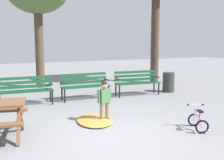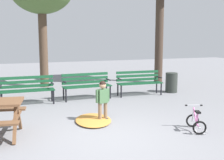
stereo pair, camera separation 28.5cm
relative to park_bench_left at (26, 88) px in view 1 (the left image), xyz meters
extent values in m
plane|color=gray|center=(1.26, -3.70, -0.51)|extent=(36.00, 36.00, 0.00)
cube|color=brown|center=(-0.48, -3.15, -0.15)|extent=(0.16, 0.57, 0.76)
cube|color=brown|center=(-0.39, -2.66, -0.15)|extent=(0.16, 0.57, 0.76)
cube|color=brown|center=(-0.43, -2.91, -0.09)|extent=(0.28, 1.10, 0.04)
cube|color=#144728|center=(0.00, 0.09, -0.07)|extent=(1.60, 0.10, 0.03)
cube|color=#144728|center=(0.00, -0.03, -0.07)|extent=(1.60, 0.10, 0.03)
cube|color=#144728|center=(0.00, -0.15, -0.07)|extent=(1.60, 0.10, 0.03)
cube|color=#144728|center=(0.00, -0.27, -0.07)|extent=(1.60, 0.10, 0.03)
cube|color=#144728|center=(0.00, 0.13, 0.03)|extent=(1.60, 0.07, 0.09)
cube|color=#144728|center=(0.00, 0.13, 0.16)|extent=(1.60, 0.07, 0.09)
cube|color=#144728|center=(0.00, 0.13, 0.30)|extent=(1.60, 0.07, 0.09)
cylinder|color=black|center=(0.75, -0.27, -0.29)|extent=(0.05, 0.05, 0.44)
cylinder|color=black|center=(0.75, 0.09, -0.29)|extent=(0.05, 0.05, 0.44)
cube|color=black|center=(0.75, -0.09, 0.11)|extent=(0.05, 0.40, 0.03)
cylinder|color=black|center=(-0.75, -0.24, -0.29)|extent=(0.05, 0.05, 0.44)
cylinder|color=black|center=(-0.75, 0.12, -0.29)|extent=(0.05, 0.05, 0.44)
cube|color=#144728|center=(1.90, 0.18, -0.07)|extent=(1.60, 0.10, 0.03)
cube|color=#144728|center=(1.90, 0.06, -0.07)|extent=(1.60, 0.10, 0.03)
cube|color=#144728|center=(1.90, -0.06, -0.07)|extent=(1.60, 0.10, 0.03)
cube|color=#144728|center=(1.90, -0.18, -0.07)|extent=(1.60, 0.10, 0.03)
cube|color=#144728|center=(1.89, 0.22, 0.03)|extent=(1.60, 0.07, 0.09)
cube|color=#144728|center=(1.89, 0.22, 0.16)|extent=(1.60, 0.07, 0.09)
cube|color=#144728|center=(1.89, 0.22, 0.30)|extent=(1.60, 0.07, 0.09)
cylinder|color=black|center=(2.65, -0.14, -0.29)|extent=(0.05, 0.05, 0.44)
cylinder|color=black|center=(2.64, 0.22, -0.29)|extent=(0.05, 0.05, 0.44)
cube|color=black|center=(2.65, 0.04, 0.11)|extent=(0.05, 0.40, 0.03)
cylinder|color=black|center=(1.15, -0.17, -0.29)|extent=(0.05, 0.05, 0.44)
cylinder|color=black|center=(1.14, 0.19, -0.29)|extent=(0.05, 0.05, 0.44)
cube|color=black|center=(1.15, 0.01, 0.11)|extent=(0.05, 0.40, 0.03)
cube|color=#144728|center=(3.81, 0.13, -0.07)|extent=(1.60, 0.16, 0.03)
cube|color=#144728|center=(3.80, 0.01, -0.07)|extent=(1.60, 0.16, 0.03)
cube|color=#144728|center=(3.79, -0.11, -0.07)|extent=(1.60, 0.16, 0.03)
cube|color=#144728|center=(3.79, -0.23, -0.07)|extent=(1.60, 0.16, 0.03)
cube|color=#144728|center=(3.81, 0.17, 0.03)|extent=(1.60, 0.14, 0.09)
cube|color=#144728|center=(3.81, 0.17, 0.16)|extent=(1.60, 0.14, 0.09)
cube|color=#144728|center=(3.81, 0.17, 0.30)|extent=(1.60, 0.14, 0.09)
cylinder|color=black|center=(4.54, -0.25, -0.29)|extent=(0.05, 0.05, 0.44)
cylinder|color=black|center=(4.56, 0.11, -0.29)|extent=(0.05, 0.05, 0.44)
cube|color=black|center=(4.55, -0.07, 0.11)|extent=(0.06, 0.40, 0.03)
cylinder|color=black|center=(3.04, -0.16, -0.29)|extent=(0.05, 0.05, 0.44)
cylinder|color=black|center=(3.06, 0.20, -0.29)|extent=(0.05, 0.05, 0.44)
cube|color=black|center=(3.05, 0.02, 0.11)|extent=(0.06, 0.40, 0.03)
cylinder|color=#7F664C|center=(1.66, -2.49, -0.28)|extent=(0.09, 0.09, 0.46)
cube|color=black|center=(1.66, -2.49, -0.48)|extent=(0.12, 0.18, 0.06)
cylinder|color=#7F664C|center=(1.50, -2.52, -0.28)|extent=(0.09, 0.09, 0.46)
cube|color=black|center=(1.50, -2.52, -0.48)|extent=(0.12, 0.18, 0.06)
cube|color=#477047|center=(1.58, -2.50, 0.12)|extent=(0.26, 0.19, 0.34)
sphere|color=tan|center=(1.58, -2.50, 0.38)|extent=(0.17, 0.17, 0.17)
sphere|color=black|center=(1.58, -2.50, 0.41)|extent=(0.16, 0.16, 0.16)
cylinder|color=#477047|center=(1.73, -2.47, 0.13)|extent=(0.07, 0.07, 0.32)
cylinder|color=#477047|center=(1.43, -2.54, 0.13)|extent=(0.07, 0.07, 0.32)
torus|color=black|center=(3.35, -3.68, -0.36)|extent=(0.30, 0.14, 0.30)
cylinder|color=silver|center=(3.35, -3.68, -0.36)|extent=(0.06, 0.05, 0.04)
torus|color=black|center=(3.17, -4.17, -0.36)|extent=(0.30, 0.14, 0.30)
cylinder|color=silver|center=(3.17, -4.17, -0.36)|extent=(0.06, 0.05, 0.04)
torus|color=white|center=(3.07, -4.13, -0.46)|extent=(0.11, 0.06, 0.11)
torus|color=white|center=(3.28, -4.20, -0.46)|extent=(0.11, 0.06, 0.11)
cylinder|color=pink|center=(3.29, -3.85, -0.19)|extent=(0.14, 0.30, 0.32)
cylinder|color=pink|center=(3.24, -4.00, -0.21)|extent=(0.06, 0.08, 0.27)
cylinder|color=pink|center=(3.21, -4.07, -0.35)|extent=(0.10, 0.20, 0.05)
cylinder|color=silver|center=(3.35, -3.70, -0.20)|extent=(0.05, 0.08, 0.32)
cylinder|color=pink|center=(3.28, -3.87, -0.09)|extent=(0.14, 0.31, 0.05)
cube|color=black|center=(3.23, -4.02, -0.06)|extent=(0.14, 0.19, 0.04)
cylinder|color=silver|center=(3.34, -3.72, 0.01)|extent=(0.33, 0.14, 0.02)
cylinder|color=black|center=(3.18, -3.66, 0.01)|extent=(0.06, 0.05, 0.04)
cylinder|color=black|center=(3.50, -3.77, 0.01)|extent=(0.06, 0.05, 0.04)
ellipsoid|color=#C68438|center=(1.35, -2.45, -0.48)|extent=(1.10, 1.39, 0.07)
cylinder|color=#2D332D|center=(5.17, 0.09, -0.14)|extent=(0.44, 0.44, 0.73)
cylinder|color=brown|center=(0.90, 3.00, 1.06)|extent=(0.34, 0.34, 3.15)
cylinder|color=#423328|center=(5.86, 2.27, 1.47)|extent=(0.36, 0.36, 3.97)
camera|label=1|loc=(-0.88, -8.84, 1.54)|focal=45.84mm
camera|label=2|loc=(-0.61, -8.95, 1.54)|focal=45.84mm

